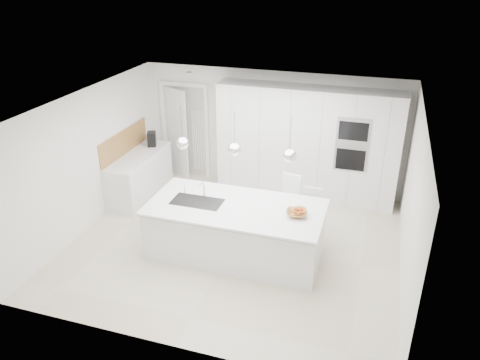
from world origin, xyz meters
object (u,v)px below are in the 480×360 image
(bar_stool_right, at_px, (310,216))
(island_base, at_px, (235,232))
(fruit_bowl, at_px, (297,213))
(espresso_machine, at_px, (152,139))
(bar_stool_left, at_px, (289,207))

(bar_stool_right, bearing_deg, island_base, -144.26)
(island_base, bearing_deg, bar_stool_right, 35.47)
(fruit_bowl, distance_m, espresso_machine, 4.08)
(fruit_bowl, bearing_deg, espresso_machine, 149.77)
(island_base, distance_m, bar_stool_right, 1.37)
(bar_stool_right, bearing_deg, espresso_machine, 160.69)
(espresso_machine, distance_m, bar_stool_right, 3.90)
(espresso_machine, distance_m, bar_stool_left, 3.49)
(bar_stool_left, relative_size, bar_stool_right, 1.15)
(fruit_bowl, xyz_separation_m, espresso_machine, (-3.53, 2.05, 0.10))
(fruit_bowl, relative_size, espresso_machine, 1.13)
(espresso_machine, bearing_deg, fruit_bowl, -54.12)
(island_base, height_order, bar_stool_right, bar_stool_right)
(espresso_machine, relative_size, bar_stool_right, 0.29)
(fruit_bowl, height_order, espresso_machine, espresso_machine)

